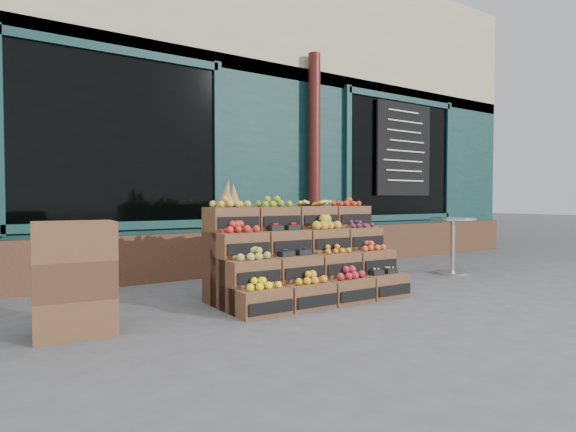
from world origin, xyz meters
TOP-DOWN VIEW (x-y plane):
  - ground at (0.00, 0.00)m, footprint 60.00×60.00m
  - shop_facade at (0.00, 5.11)m, footprint 12.00×6.24m
  - crate_display at (-0.23, 0.37)m, footprint 1.99×1.01m
  - spare_crates at (-2.49, 0.23)m, footprint 0.62×0.46m
  - bistro_table at (2.44, 0.52)m, footprint 0.62×0.62m
  - shopkeeper at (-1.45, 2.99)m, footprint 0.83×0.57m

SIDE VIEW (x-z plane):
  - ground at x=0.00m, z-range 0.00..0.00m
  - crate_display at x=-0.23m, z-range -0.23..1.00m
  - spare_crates at x=-2.49m, z-range 0.00..0.87m
  - bistro_table at x=2.44m, z-range 0.10..0.88m
  - shopkeeper at x=-1.45m, z-range 0.00..2.19m
  - shop_facade at x=0.00m, z-range 0.00..4.80m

